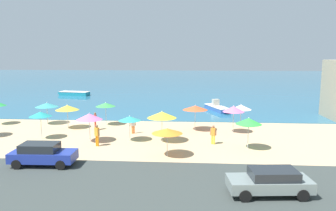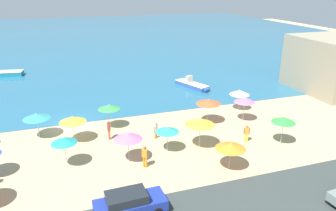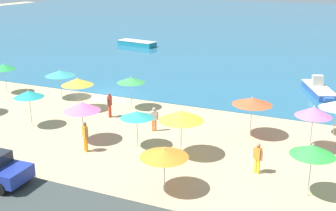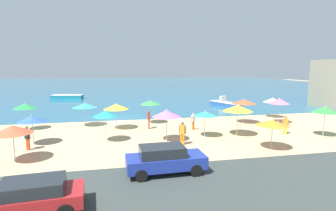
{
  "view_description": "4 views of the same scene",
  "coord_description": "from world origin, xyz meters",
  "px_view_note": "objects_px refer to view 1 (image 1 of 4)",
  "views": [
    {
      "loc": [
        12.54,
        -35.86,
        7.57
      ],
      "look_at": [
        9.91,
        0.48,
        1.76
      ],
      "focal_mm": 35.0,
      "sensor_mm": 36.0,
      "label": 1
    },
    {
      "loc": [
        -0.44,
        -31.38,
        13.25
      ],
      "look_at": [
        9.52,
        -1.74,
        1.46
      ],
      "focal_mm": 35.0,
      "sensor_mm": 36.0,
      "label": 2
    },
    {
      "loc": [
        18.09,
        -28.64,
        10.0
      ],
      "look_at": [
        6.96,
        -3.36,
        1.02
      ],
      "focal_mm": 45.0,
      "sensor_mm": 36.0,
      "label": 3
    },
    {
      "loc": [
        -0.01,
        -28.69,
        5.84
      ],
      "look_at": [
        5.64,
        -0.72,
        1.6
      ],
      "focal_mm": 28.0,
      "sensor_mm": 36.0,
      "label": 4
    }
  ],
  "objects_px": {
    "beach_umbrella_6": "(40,114)",
    "bather_5": "(213,134)",
    "beach_umbrella_7": "(234,109)",
    "beach_umbrella_0": "(249,121)",
    "beach_umbrella_12": "(195,108)",
    "parked_car_1": "(42,154)",
    "beach_umbrella_2": "(89,117)",
    "bather_0": "(97,134)",
    "beach_umbrella_14": "(130,118)",
    "beach_umbrella_15": "(106,105)",
    "beach_umbrella_3": "(162,115)",
    "skiff_offshore": "(74,93)",
    "bather_4": "(95,120)",
    "beach_umbrella_9": "(241,107)",
    "beach_umbrella_8": "(167,131)",
    "beach_umbrella_11": "(67,108)",
    "bather_3": "(133,124)",
    "parked_car_0": "(270,181)",
    "beach_umbrella_4": "(47,105)",
    "skiff_nearshore": "(217,108)"
  },
  "relations": [
    {
      "from": "beach_umbrella_4",
      "to": "skiff_offshore",
      "type": "distance_m",
      "value": 24.51
    },
    {
      "from": "skiff_offshore",
      "to": "beach_umbrella_4",
      "type": "bearing_deg",
      "value": -76.52
    },
    {
      "from": "beach_umbrella_3",
      "to": "beach_umbrella_0",
      "type": "bearing_deg",
      "value": -13.54
    },
    {
      "from": "beach_umbrella_6",
      "to": "parked_car_0",
      "type": "relative_size",
      "value": 0.56
    },
    {
      "from": "beach_umbrella_3",
      "to": "skiff_nearshore",
      "type": "xyz_separation_m",
      "value": [
        5.94,
        16.02,
        -1.98
      ]
    },
    {
      "from": "beach_umbrella_0",
      "to": "skiff_offshore",
      "type": "relative_size",
      "value": 0.44
    },
    {
      "from": "parked_car_0",
      "to": "beach_umbrella_2",
      "type": "bearing_deg",
      "value": 142.64
    },
    {
      "from": "beach_umbrella_9",
      "to": "beach_umbrella_14",
      "type": "bearing_deg",
      "value": -148.0
    },
    {
      "from": "beach_umbrella_8",
      "to": "beach_umbrella_11",
      "type": "xyz_separation_m",
      "value": [
        -10.77,
        8.41,
        0.22
      ]
    },
    {
      "from": "beach_umbrella_4",
      "to": "bather_4",
      "type": "relative_size",
      "value": 1.34
    },
    {
      "from": "beach_umbrella_7",
      "to": "parked_car_0",
      "type": "xyz_separation_m",
      "value": [
        0.22,
        -14.15,
        -1.51
      ]
    },
    {
      "from": "beach_umbrella_2",
      "to": "bather_5",
      "type": "xyz_separation_m",
      "value": [
        10.55,
        0.07,
        -1.31
      ]
    },
    {
      "from": "beach_umbrella_12",
      "to": "bather_3",
      "type": "height_order",
      "value": "beach_umbrella_12"
    },
    {
      "from": "beach_umbrella_0",
      "to": "beach_umbrella_7",
      "type": "height_order",
      "value": "beach_umbrella_7"
    },
    {
      "from": "beach_umbrella_15",
      "to": "bather_3",
      "type": "distance_m",
      "value": 5.16
    },
    {
      "from": "beach_umbrella_8",
      "to": "beach_umbrella_2",
      "type": "bearing_deg",
      "value": 153.35
    },
    {
      "from": "beach_umbrella_6",
      "to": "beach_umbrella_0",
      "type": "bearing_deg",
      "value": -6.44
    },
    {
      "from": "beach_umbrella_7",
      "to": "beach_umbrella_3",
      "type": "bearing_deg",
      "value": -149.63
    },
    {
      "from": "beach_umbrella_6",
      "to": "bather_5",
      "type": "distance_m",
      "value": 15.3
    },
    {
      "from": "parked_car_0",
      "to": "beach_umbrella_6",
      "type": "bearing_deg",
      "value": 148.84
    },
    {
      "from": "beach_umbrella_0",
      "to": "bather_3",
      "type": "height_order",
      "value": "beach_umbrella_0"
    },
    {
      "from": "bather_4",
      "to": "parked_car_1",
      "type": "bearing_deg",
      "value": -92.55
    },
    {
      "from": "beach_umbrella_4",
      "to": "beach_umbrella_11",
      "type": "xyz_separation_m",
      "value": [
        3.0,
        -1.9,
        0.06
      ]
    },
    {
      "from": "beach_umbrella_4",
      "to": "beach_umbrella_9",
      "type": "bearing_deg",
      "value": 0.86
    },
    {
      "from": "parked_car_1",
      "to": "skiff_nearshore",
      "type": "distance_m",
      "value": 26.4
    },
    {
      "from": "beach_umbrella_7",
      "to": "beach_umbrella_15",
      "type": "relative_size",
      "value": 1.08
    },
    {
      "from": "bather_4",
      "to": "skiff_offshore",
      "type": "relative_size",
      "value": 0.3
    },
    {
      "from": "beach_umbrella_3",
      "to": "beach_umbrella_9",
      "type": "relative_size",
      "value": 1.16
    },
    {
      "from": "beach_umbrella_14",
      "to": "beach_umbrella_15",
      "type": "relative_size",
      "value": 0.91
    },
    {
      "from": "beach_umbrella_3",
      "to": "parked_car_0",
      "type": "height_order",
      "value": "beach_umbrella_3"
    },
    {
      "from": "beach_umbrella_3",
      "to": "beach_umbrella_14",
      "type": "distance_m",
      "value": 2.86
    },
    {
      "from": "beach_umbrella_12",
      "to": "parked_car_1",
      "type": "xyz_separation_m",
      "value": [
        -10.39,
        -11.15,
        -1.43
      ]
    },
    {
      "from": "beach_umbrella_6",
      "to": "beach_umbrella_12",
      "type": "xyz_separation_m",
      "value": [
        13.75,
        4.13,
        0.05
      ]
    },
    {
      "from": "beach_umbrella_7",
      "to": "beach_umbrella_0",
      "type": "bearing_deg",
      "value": -84.94
    },
    {
      "from": "beach_umbrella_3",
      "to": "skiff_nearshore",
      "type": "distance_m",
      "value": 17.2
    },
    {
      "from": "beach_umbrella_6",
      "to": "bather_5",
      "type": "height_order",
      "value": "beach_umbrella_6"
    },
    {
      "from": "beach_umbrella_8",
      "to": "beach_umbrella_0",
      "type": "bearing_deg",
      "value": 19.57
    },
    {
      "from": "beach_umbrella_2",
      "to": "beach_umbrella_3",
      "type": "height_order",
      "value": "beach_umbrella_3"
    },
    {
      "from": "beach_umbrella_7",
      "to": "beach_umbrella_14",
      "type": "height_order",
      "value": "beach_umbrella_7"
    },
    {
      "from": "bather_4",
      "to": "beach_umbrella_6",
      "type": "bearing_deg",
      "value": -136.31
    },
    {
      "from": "beach_umbrella_3",
      "to": "bather_0",
      "type": "relative_size",
      "value": 1.52
    },
    {
      "from": "beach_umbrella_12",
      "to": "parked_car_1",
      "type": "distance_m",
      "value": 15.31
    },
    {
      "from": "bather_5",
      "to": "skiff_nearshore",
      "type": "relative_size",
      "value": 0.29
    },
    {
      "from": "beach_umbrella_4",
      "to": "beach_umbrella_2",
      "type": "bearing_deg",
      "value": -44.98
    },
    {
      "from": "beach_umbrella_4",
      "to": "beach_umbrella_8",
      "type": "xyz_separation_m",
      "value": [
        13.77,
        -10.31,
        -0.16
      ]
    },
    {
      "from": "beach_umbrella_3",
      "to": "bather_5",
      "type": "bearing_deg",
      "value": -4.81
    },
    {
      "from": "beach_umbrella_9",
      "to": "beach_umbrella_15",
      "type": "xyz_separation_m",
      "value": [
        -14.23,
        -0.36,
        0.16
      ]
    },
    {
      "from": "beach_umbrella_3",
      "to": "skiff_offshore",
      "type": "bearing_deg",
      "value": 121.83
    },
    {
      "from": "beach_umbrella_4",
      "to": "parked_car_0",
      "type": "distance_m",
      "value": 25.93
    },
    {
      "from": "beach_umbrella_2",
      "to": "bather_0",
      "type": "xyz_separation_m",
      "value": [
        0.99,
        -1.21,
        -1.22
      ]
    }
  ]
}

